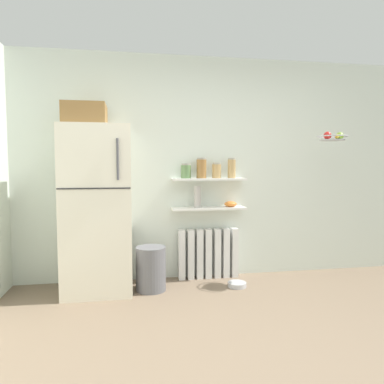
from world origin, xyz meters
TOP-DOWN VIEW (x-y plane):
  - ground_plane at (0.00, 0.50)m, footprint 7.04×7.04m
  - back_wall at (0.00, 2.05)m, footprint 7.04×0.10m
  - refrigerator at (-1.24, 1.68)m, footprint 0.70×0.66m
  - radiator at (0.00, 1.92)m, footprint 0.71×0.12m
  - wall_shelf_lower at (0.00, 1.89)m, footprint 0.86×0.22m
  - wall_shelf_upper at (0.00, 1.89)m, footprint 0.86×0.22m
  - storage_jar_0 at (-0.27, 1.89)m, footprint 0.12×0.12m
  - storage_jar_1 at (-0.09, 1.89)m, footprint 0.11×0.11m
  - storage_jar_2 at (0.09, 1.89)m, footprint 0.10×0.10m
  - storage_jar_3 at (0.27, 1.89)m, footprint 0.09×0.09m
  - vase at (-0.13, 1.89)m, footprint 0.08×0.08m
  - shelf_bowl at (0.26, 1.89)m, footprint 0.15×0.15m
  - trash_bin at (-0.69, 1.60)m, footprint 0.32×0.32m
  - pet_food_bowl at (0.25, 1.55)m, footprint 0.21×0.21m
  - hanging_fruit_basket at (1.32, 1.51)m, footprint 0.33×0.33m

SIDE VIEW (x-z plane):
  - ground_plane at x=0.00m, z-range 0.00..0.00m
  - pet_food_bowl at x=0.25m, z-range 0.00..0.05m
  - trash_bin at x=-0.69m, z-range 0.00..0.47m
  - radiator at x=0.00m, z-range 0.00..0.58m
  - wall_shelf_lower at x=0.00m, z-range 0.82..0.85m
  - shelf_bowl at x=0.26m, z-range 0.85..0.91m
  - refrigerator at x=-1.24m, z-range -0.06..1.90m
  - vase at x=-0.13m, z-range 0.85..1.10m
  - wall_shelf_upper at x=0.00m, z-range 1.16..1.19m
  - storage_jar_0 at x=-0.27m, z-range 1.19..1.35m
  - storage_jar_2 at x=0.09m, z-range 1.19..1.36m
  - back_wall at x=0.00m, z-range 0.00..2.60m
  - storage_jar_3 at x=0.27m, z-range 1.19..1.42m
  - storage_jar_1 at x=-0.09m, z-range 1.19..1.42m
  - hanging_fruit_basket at x=1.32m, z-range 1.60..1.70m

